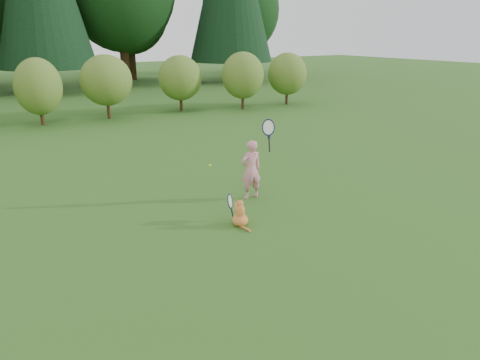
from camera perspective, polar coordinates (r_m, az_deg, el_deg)
ground at (r=9.14m, az=1.61°, el=-5.69°), size 100.00×100.00×0.00m
shrub_row at (r=20.63m, az=-19.13°, el=10.55°), size 28.00×3.00×2.80m
child at (r=10.44m, az=1.43°, el=1.45°), size 0.76×0.44×2.01m
cat at (r=9.11m, az=-0.04°, el=-3.90°), size 0.51×0.77×0.72m
tennis_ball at (r=9.77m, az=-3.68°, el=1.80°), size 0.06×0.06×0.06m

